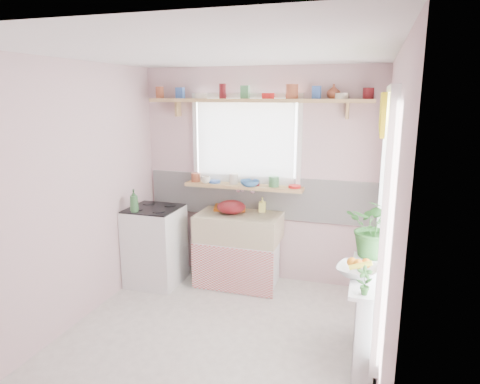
% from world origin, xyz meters
% --- Properties ---
extents(room, '(3.20, 3.20, 3.20)m').
position_xyz_m(room, '(0.66, 0.86, 1.37)').
color(room, white).
rests_on(room, ground).
extents(sink_unit, '(0.95, 0.65, 1.11)m').
position_xyz_m(sink_unit, '(-0.15, 1.29, 0.43)').
color(sink_unit, white).
rests_on(sink_unit, ground).
extents(cooker, '(0.58, 0.58, 0.93)m').
position_xyz_m(cooker, '(-1.10, 1.05, 0.46)').
color(cooker, white).
rests_on(cooker, ground).
extents(radiator_ledge, '(0.22, 0.95, 0.78)m').
position_xyz_m(radiator_ledge, '(1.30, 0.20, 0.40)').
color(radiator_ledge, white).
rests_on(radiator_ledge, ground).
extents(windowsill, '(1.40, 0.22, 0.04)m').
position_xyz_m(windowsill, '(-0.15, 1.48, 1.14)').
color(windowsill, tan).
rests_on(windowsill, room).
extents(pine_shelf, '(2.52, 0.24, 0.04)m').
position_xyz_m(pine_shelf, '(0.00, 1.47, 2.12)').
color(pine_shelf, tan).
rests_on(pine_shelf, room).
extents(shelf_crockery, '(2.47, 0.11, 0.12)m').
position_xyz_m(shelf_crockery, '(-0.02, 1.47, 2.19)').
color(shelf_crockery, '#A55133').
rests_on(shelf_crockery, pine_shelf).
extents(sill_crockery, '(1.35, 0.11, 0.12)m').
position_xyz_m(sill_crockery, '(-0.20, 1.48, 1.21)').
color(sill_crockery, '#A55133').
rests_on(sill_crockery, windowsill).
extents(dish_tray, '(0.43, 0.36, 0.04)m').
position_xyz_m(dish_tray, '(-0.32, 1.50, 0.87)').
color(dish_tray, '#CA6112').
rests_on(dish_tray, sink_unit).
extents(colander, '(0.44, 0.44, 0.15)m').
position_xyz_m(colander, '(-0.25, 1.32, 0.92)').
color(colander, '#5D1014').
rests_on(colander, sink_unit).
extents(jade_plant, '(0.55, 0.50, 0.54)m').
position_xyz_m(jade_plant, '(1.33, 0.60, 1.05)').
color(jade_plant, '#2C6327').
rests_on(jade_plant, radiator_ledge).
extents(fruit_bowl, '(0.38, 0.38, 0.08)m').
position_xyz_m(fruit_bowl, '(1.21, 0.13, 0.82)').
color(fruit_bowl, silver).
rests_on(fruit_bowl, radiator_ledge).
extents(herb_pot, '(0.13, 0.10, 0.22)m').
position_xyz_m(herb_pot, '(1.27, -0.20, 0.88)').
color(herb_pot, '#316B2A').
rests_on(herb_pot, radiator_ledge).
extents(soap_bottle_sink, '(0.09, 0.09, 0.17)m').
position_xyz_m(soap_bottle_sink, '(0.08, 1.48, 0.94)').
color(soap_bottle_sink, '#E5E066').
rests_on(soap_bottle_sink, sink_unit).
extents(sill_cup, '(0.11, 0.11, 0.08)m').
position_xyz_m(sill_cup, '(-0.60, 1.42, 1.20)').
color(sill_cup, silver).
rests_on(sill_cup, windowsill).
extents(sill_bowl, '(0.24, 0.24, 0.07)m').
position_xyz_m(sill_bowl, '(-0.06, 1.42, 1.19)').
color(sill_bowl, '#3671B1').
rests_on(sill_bowl, windowsill).
extents(shelf_vase, '(0.18, 0.18, 0.15)m').
position_xyz_m(shelf_vase, '(0.83, 1.53, 2.22)').
color(shelf_vase, '#99492F').
rests_on(shelf_vase, pine_shelf).
extents(cooker_bottle, '(0.13, 0.13, 0.25)m').
position_xyz_m(cooker_bottle, '(-1.21, 0.83, 1.04)').
color(cooker_bottle, '#38703C').
rests_on(cooker_bottle, cooker).
extents(fruit, '(0.20, 0.14, 0.10)m').
position_xyz_m(fruit, '(1.22, 0.13, 0.88)').
color(fruit, orange).
rests_on(fruit, fruit_bowl).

